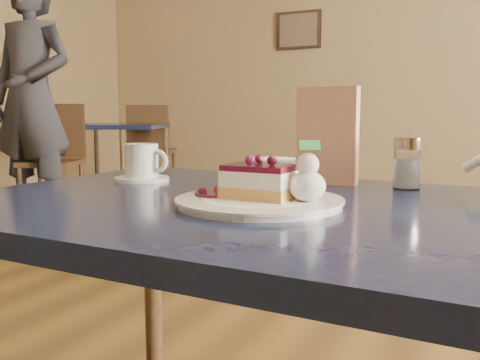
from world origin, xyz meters
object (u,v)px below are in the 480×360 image
at_px(bg_table_far_left, 110,197).
at_px(patron, 31,98).
at_px(dessert_plate, 259,202).
at_px(cheesecake_slice, 260,182).
at_px(coffee_set, 142,164).
at_px(main_table, 271,244).

height_order(bg_table_far_left, patron, patron).
relative_size(dessert_plate, cheesecake_slice, 2.34).
relative_size(cheesecake_slice, coffee_set, 0.88).
bearing_deg(bg_table_far_left, main_table, -68.44).
height_order(coffee_set, bg_table_far_left, coffee_set).
bearing_deg(patron, dessert_plate, -43.45).
relative_size(coffee_set, bg_table_far_left, 0.07).
height_order(main_table, cheesecake_slice, cheesecake_slice).
bearing_deg(dessert_plate, coffee_set, 154.05).
bearing_deg(cheesecake_slice, dessert_plate, -88.08).
bearing_deg(patron, coffee_set, -44.86).
xyz_separation_m(bg_table_far_left, patron, (0.01, -0.84, 0.86)).
height_order(cheesecake_slice, patron, patron).
bearing_deg(patron, main_table, -42.84).
relative_size(main_table, patron, 0.60).
xyz_separation_m(dessert_plate, bg_table_far_left, (-2.80, 2.96, -0.62)).
xyz_separation_m(coffee_set, bg_table_far_left, (-2.45, 2.79, -0.65)).
xyz_separation_m(cheesecake_slice, coffee_set, (-0.36, 0.17, -0.00)).
distance_m(dessert_plate, coffee_set, 0.40).
bearing_deg(dessert_plate, main_table, 88.08).
xyz_separation_m(main_table, cheesecake_slice, (-0.00, -0.05, 0.11)).
relative_size(dessert_plate, bg_table_far_left, 0.15).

